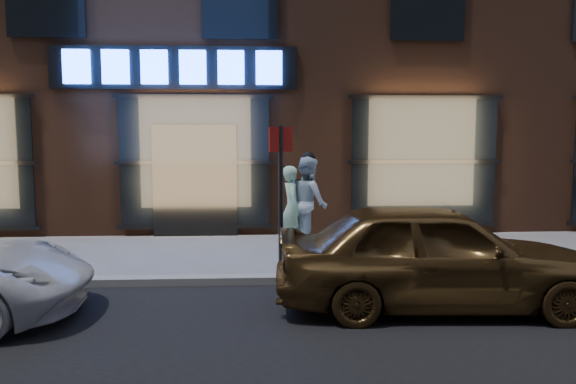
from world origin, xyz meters
name	(u,v)px	position (x,y,z in m)	size (l,w,h in m)	color
ground	(167,285)	(0.00, 0.00, 0.00)	(90.00, 90.00, 0.00)	slate
curb	(167,281)	(0.00, 0.00, 0.06)	(60.00, 0.25, 0.12)	gray
storefront_building	(209,28)	(0.00, 7.99, 5.15)	(30.20, 8.28, 10.30)	#54301E
man_bowtie	(292,208)	(2.00, 2.47, 0.80)	(0.59, 0.38, 1.61)	#AAE0B5
man_cap	(308,202)	(2.33, 2.57, 0.89)	(0.87, 0.68, 1.79)	white
gold_sedan	(436,255)	(3.62, -1.30, 0.69)	(1.64, 4.07, 1.39)	brown
sign_post	(281,187)	(1.70, 0.28, 1.42)	(0.36, 0.16, 2.35)	#262628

